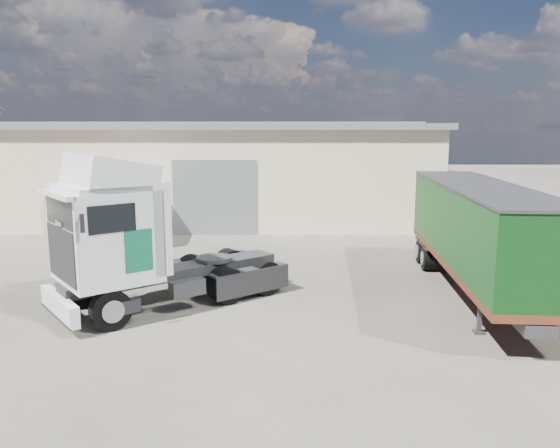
{
  "coord_description": "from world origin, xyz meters",
  "views": [
    {
      "loc": [
        1.56,
        -15.79,
        5.13
      ],
      "look_at": [
        1.24,
        3.0,
        1.78
      ],
      "focal_mm": 35.0,
      "sensor_mm": 36.0,
      "label": 1
    }
  ],
  "objects_px": {
    "tractor_unit": "(136,245)",
    "panel_van": "(136,216)",
    "box_trailer": "(478,228)",
    "orange_skip": "(90,216)"
  },
  "relations": [
    {
      "from": "box_trailer",
      "to": "panel_van",
      "type": "xyz_separation_m",
      "value": [
        -12.78,
        8.13,
        -1.0
      ]
    },
    {
      "from": "box_trailer",
      "to": "tractor_unit",
      "type": "bearing_deg",
      "value": -167.46
    },
    {
      "from": "panel_van",
      "to": "box_trailer",
      "type": "bearing_deg",
      "value": -37.29
    },
    {
      "from": "tractor_unit",
      "to": "panel_van",
      "type": "height_order",
      "value": "tractor_unit"
    },
    {
      "from": "panel_van",
      "to": "orange_skip",
      "type": "height_order",
      "value": "same"
    },
    {
      "from": "box_trailer",
      "to": "panel_van",
      "type": "distance_m",
      "value": 15.17
    },
    {
      "from": "box_trailer",
      "to": "panel_van",
      "type": "bearing_deg",
      "value": 150.97
    },
    {
      "from": "box_trailer",
      "to": "orange_skip",
      "type": "xyz_separation_m",
      "value": [
        -15.31,
        9.17,
        -1.17
      ]
    },
    {
      "from": "tractor_unit",
      "to": "box_trailer",
      "type": "bearing_deg",
      "value": 60.47
    },
    {
      "from": "box_trailer",
      "to": "panel_van",
      "type": "relative_size",
      "value": 1.95
    }
  ]
}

